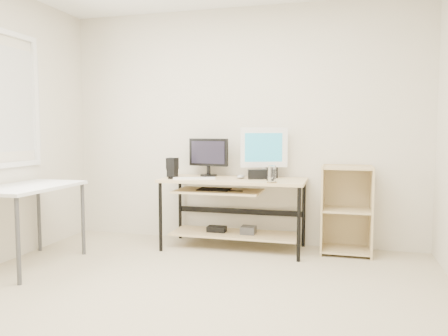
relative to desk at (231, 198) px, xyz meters
name	(u,v)px	position (x,y,z in m)	size (l,w,h in m)	color
room	(159,121)	(-0.11, -1.62, 0.78)	(4.01, 4.01, 2.62)	#BEB192
desk	(231,198)	(0.00, 0.00, 0.00)	(1.50, 0.65, 0.75)	#D8BE89
side_table	(29,194)	(-1.65, -1.06, 0.13)	(0.60, 1.00, 0.75)	white
shelf_unit	(346,209)	(1.18, 0.16, -0.09)	(0.50, 0.40, 0.90)	#CCB57F
black_monitor	(209,155)	(-0.30, 0.17, 0.45)	(0.46, 0.19, 0.42)	black
white_imac	(264,149)	(0.32, 0.15, 0.52)	(0.48, 0.24, 0.54)	silver
keyboard	(194,178)	(-0.36, -0.15, 0.22)	(0.44, 0.12, 0.02)	white
mouse	(241,177)	(0.10, 0.02, 0.23)	(0.08, 0.12, 0.04)	#B3B3B8
center_speaker	(258,174)	(0.28, 0.02, 0.26)	(0.20, 0.09, 0.10)	black
speaker_left	(172,167)	(-0.66, 0.00, 0.32)	(0.12, 0.12, 0.21)	black
speaker_right	(272,172)	(0.41, 0.18, 0.27)	(0.10, 0.10, 0.12)	black
audio_controller	(174,170)	(-0.67, 0.05, 0.29)	(0.08, 0.05, 0.15)	black
volume_puck	(171,178)	(-0.60, -0.21, 0.22)	(0.06, 0.06, 0.02)	black
smartphone	(271,180)	(0.42, -0.04, 0.22)	(0.06, 0.12, 0.01)	black
coaster	(272,182)	(0.47, -0.26, 0.21)	(0.10, 0.10, 0.01)	olive
drinking_glass	(272,174)	(0.47, -0.26, 0.30)	(0.08, 0.08, 0.16)	white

